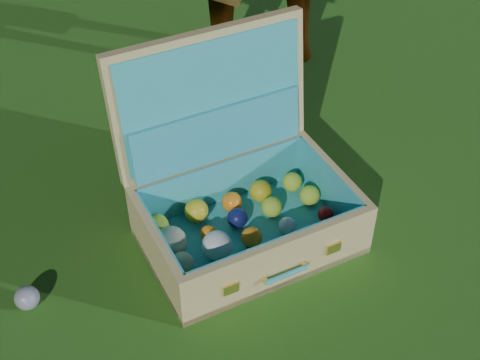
{
  "coord_description": "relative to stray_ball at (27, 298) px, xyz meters",
  "views": [
    {
      "loc": [
        -0.41,
        -1.26,
        1.29
      ],
      "look_at": [
        0.01,
        -0.05,
        0.16
      ],
      "focal_mm": 50.0,
      "sensor_mm": 36.0,
      "label": 1
    }
  ],
  "objects": [
    {
      "name": "ground",
      "position": [
        0.56,
        0.15,
        -0.03
      ],
      "size": [
        60.0,
        60.0,
        0.0
      ],
      "primitive_type": "plane",
      "color": "#215114",
      "rests_on": "ground"
    },
    {
      "name": "suitcase",
      "position": [
        0.55,
        0.1,
        0.11
      ],
      "size": [
        0.58,
        0.5,
        0.51
      ],
      "rotation": [
        0.0,
        0.0,
        0.14
      ],
      "color": "tan",
      "rests_on": "ground"
    },
    {
      "name": "stray_ball",
      "position": [
        0.0,
        0.0,
        0.0
      ],
      "size": [
        0.06,
        0.06,
        0.06
      ],
      "primitive_type": "sphere",
      "color": "#3A6497",
      "rests_on": "ground"
    }
  ]
}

